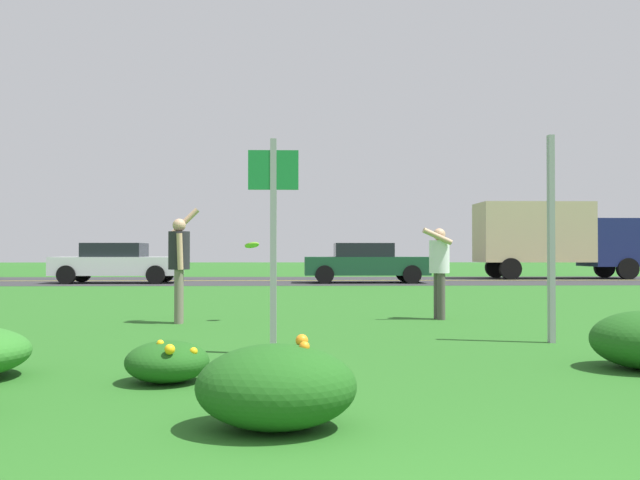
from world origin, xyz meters
name	(u,v)px	position (x,y,z in m)	size (l,w,h in m)	color
ground_plane	(329,306)	(0.00, 12.82, 0.00)	(120.00, 120.00, 0.00)	#26601E
highway_strip	(314,281)	(0.00, 25.65, 0.00)	(120.00, 8.40, 0.01)	#2D2D30
highway_center_stripe	(314,280)	(0.00, 25.65, 0.01)	(120.00, 0.16, 0.00)	yellow
daylily_clump_front_center	(167,361)	(-1.79, 4.04, 0.18)	(0.73, 0.75, 0.38)	#1E5619
daylily_clump_near_camera	(276,386)	(-0.79, 2.38, 0.27)	(1.04, 0.90, 0.60)	#1E5619
sign_post_near_path	(273,223)	(-0.92, 5.71, 1.46)	(0.56, 0.10, 2.40)	#93969B
sign_post_by_roadside	(551,239)	(2.53, 6.61, 1.31)	(0.07, 0.10, 2.61)	#93969B
person_thrower_dark_shirt	(179,260)	(-2.55, 9.20, 1.01)	(0.48, 0.52, 1.86)	#232328
person_catcher_white_shirt	(439,265)	(1.74, 9.72, 0.92)	(0.52, 0.53, 1.54)	silver
frisbee_lime	(252,245)	(-1.40, 9.45, 1.25)	(0.25, 0.23, 0.13)	#8CD133
car_white_center_left	(117,263)	(-7.20, 23.76, 0.74)	(4.50, 2.00, 1.45)	silver
car_dark_green_center_right	(365,263)	(1.83, 23.76, 0.74)	(4.50, 2.00, 1.45)	#194C2D
box_truck_navy	(554,236)	(10.19, 27.54, 1.80)	(6.70, 2.46, 3.20)	navy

